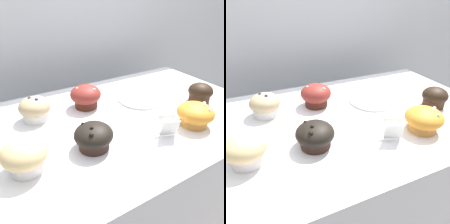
% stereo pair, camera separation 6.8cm
% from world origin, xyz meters
% --- Properties ---
extents(wall_back, '(3.20, 0.10, 1.80)m').
position_xyz_m(wall_back, '(0.00, 0.60, 0.90)').
color(wall_back, silver).
rests_on(wall_back, ground).
extents(display_counter, '(1.00, 0.64, 0.91)m').
position_xyz_m(display_counter, '(0.00, 0.00, 0.46)').
color(display_counter, silver).
rests_on(display_counter, ground).
extents(muffin_front_center, '(0.11, 0.11, 0.09)m').
position_xyz_m(muffin_front_center, '(-0.35, -0.10, 0.96)').
color(muffin_front_center, white).
rests_on(muffin_front_center, display_counter).
extents(muffin_back_left, '(0.11, 0.11, 0.08)m').
position_xyz_m(muffin_back_left, '(-0.09, 0.12, 0.96)').
color(muffin_back_left, '#4C2117').
rests_on(muffin_back_left, display_counter).
extents(muffin_back_right, '(0.11, 0.11, 0.08)m').
position_xyz_m(muffin_back_right, '(-0.17, -0.11, 0.95)').
color(muffin_back_right, '#36211A').
rests_on(muffin_back_right, display_counter).
extents(muffin_front_left, '(0.11, 0.11, 0.08)m').
position_xyz_m(muffin_front_left, '(0.16, -0.17, 0.95)').
color(muffin_front_left, '#CB863B').
rests_on(muffin_front_left, display_counter).
extents(muffin_front_right, '(0.09, 0.09, 0.07)m').
position_xyz_m(muffin_front_right, '(0.31, -0.06, 0.95)').
color(muffin_front_right, '#482A1A').
rests_on(muffin_front_right, display_counter).
extents(muffin_back_center, '(0.10, 0.10, 0.08)m').
position_xyz_m(muffin_back_center, '(-0.27, 0.12, 0.95)').
color(muffin_back_center, silver).
rests_on(muffin_back_center, display_counter).
extents(serving_plate, '(0.18, 0.18, 0.01)m').
position_xyz_m(serving_plate, '(0.12, 0.06, 0.92)').
color(serving_plate, white).
rests_on(serving_plate, display_counter).
extents(price_card, '(0.06, 0.06, 0.06)m').
position_xyz_m(price_card, '(0.04, -0.17, 0.95)').
color(price_card, white).
rests_on(price_card, display_counter).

